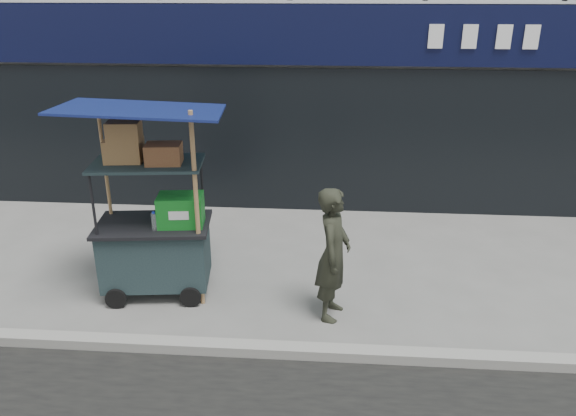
{
  "coord_description": "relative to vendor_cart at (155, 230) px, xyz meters",
  "views": [
    {
      "loc": [
        0.64,
        -5.09,
        3.68
      ],
      "look_at": [
        0.17,
        1.2,
        1.11
      ],
      "focal_mm": 35.0,
      "sensor_mm": 36.0,
      "label": 1
    }
  ],
  "objects": [
    {
      "name": "ground",
      "position": [
        1.44,
        -1.0,
        -0.86
      ],
      "size": [
        80.0,
        80.0,
        0.0
      ],
      "primitive_type": "plane",
      "color": "slate",
      "rests_on": "ground"
    },
    {
      "name": "curb",
      "position": [
        1.44,
        -1.2,
        -0.8
      ],
      "size": [
        80.0,
        0.18,
        0.12
      ],
      "primitive_type": "cube",
      "color": "gray",
      "rests_on": "ground"
    },
    {
      "name": "vendor_cart",
      "position": [
        0.0,
        0.0,
        0.0
      ],
      "size": [
        1.94,
        1.47,
        2.44
      ],
      "rotation": [
        0.0,
        0.0,
        0.11
      ],
      "color": "#19272B",
      "rests_on": "ground"
    },
    {
      "name": "vendor_man",
      "position": [
        2.17,
        -0.38,
        -0.06
      ],
      "size": [
        0.49,
        0.65,
        1.59
      ],
      "primitive_type": "imported",
      "rotation": [
        0.0,
        0.0,
        1.37
      ],
      "color": "black",
      "rests_on": "ground"
    }
  ]
}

